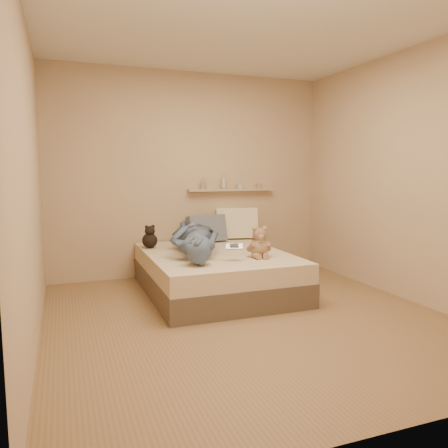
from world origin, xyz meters
name	(u,v)px	position (x,y,z in m)	size (l,w,h in m)	color
room	(249,177)	(0.00, 0.00, 1.30)	(3.80, 3.80, 3.80)	#8C6948
bed	(215,272)	(0.00, 0.93, 0.22)	(1.50, 1.90, 0.45)	brown
game_console	(234,247)	(0.03, 0.42, 0.60)	(0.18, 0.12, 0.06)	#A9ABB0
teddy_bear	(259,244)	(0.34, 0.51, 0.59)	(0.27, 0.27, 0.33)	#9F7A57
dark_plush	(150,238)	(-0.63, 1.45, 0.57)	(0.18, 0.18, 0.27)	black
pillow_cream	(237,224)	(0.59, 1.76, 0.65)	(0.55, 0.16, 0.40)	beige
pillow_grey	(207,229)	(0.13, 1.62, 0.62)	(0.50, 0.14, 0.34)	slate
person	(195,238)	(-0.23, 0.95, 0.63)	(0.54, 1.48, 0.35)	slate
wall_shelf	(232,190)	(0.55, 1.84, 1.10)	(1.20, 0.12, 0.03)	tan
shelf_bottles	(226,184)	(0.48, 1.84, 1.18)	(0.87, 0.09, 0.18)	#BABABF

